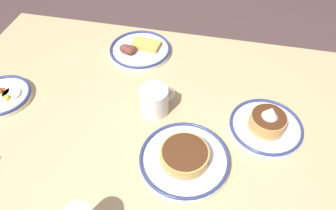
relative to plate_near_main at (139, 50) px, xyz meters
The scene contains 6 objects.
dining_table 0.36m from the plate_near_main, 108.77° to the left, with size 1.46×1.00×0.72m.
plate_near_main is the anchor object (origin of this frame).
plate_center_pancakes 0.53m from the plate_near_main, 41.45° to the left, with size 0.20×0.20×0.04m.
plate_far_companion 0.58m from the plate_near_main, 149.43° to the left, with size 0.23×0.23×0.10m.
plate_far_side 0.54m from the plate_near_main, 119.82° to the left, with size 0.27×0.27×0.05m.
coffee_mug 0.32m from the plate_near_main, 115.18° to the left, with size 0.11×0.11×0.10m.
Camera 1 is at (-0.22, 0.65, 1.53)m, focal length 34.08 mm.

